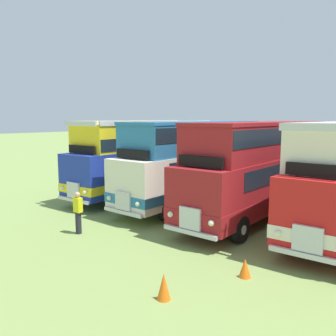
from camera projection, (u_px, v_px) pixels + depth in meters
name	position (u px, v px, depth m)	size (l,w,h in m)	color
ground_plane	(260.00, 214.00, 17.44)	(200.00, 200.00, 0.00)	#7A934C
bus_first_in_row	(148.00, 155.00, 22.24)	(2.97, 11.54, 4.52)	#1E339E
bus_second_in_row	(196.00, 159.00, 19.55)	(2.62, 10.87, 4.49)	silver
bus_third_in_row	(261.00, 164.00, 17.09)	(2.66, 11.53, 4.49)	maroon
cone_near_end	(164.00, 286.00, 9.22)	(0.36, 0.36, 0.72)	orange
cone_mid_row	(245.00, 268.00, 10.52)	(0.36, 0.36, 0.58)	orange
marshal_person	(78.00, 212.00, 14.44)	(0.36, 0.24, 1.73)	#23232D
rope_fence_line	(332.00, 172.00, 26.85)	(21.47, 0.08, 1.05)	#8C704C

